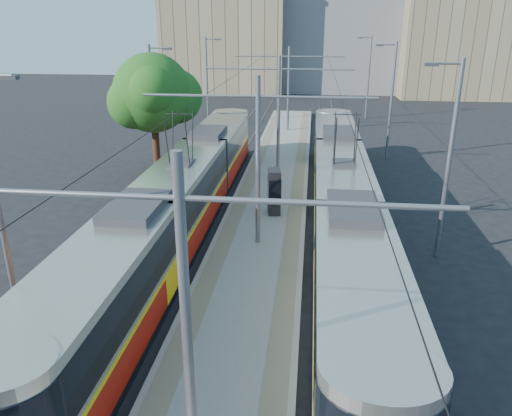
# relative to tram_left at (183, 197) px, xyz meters

# --- Properties ---
(ground) EXTENTS (160.00, 160.00, 0.00)m
(ground) POSITION_rel_tram_left_xyz_m (3.60, -9.42, -1.71)
(ground) COLOR black
(ground) RESTS_ON ground
(platform) EXTENTS (4.00, 50.00, 0.30)m
(platform) POSITION_rel_tram_left_xyz_m (3.60, 7.58, -1.56)
(platform) COLOR gray
(platform) RESTS_ON ground
(tactile_strip_left) EXTENTS (0.70, 50.00, 0.01)m
(tactile_strip_left) POSITION_rel_tram_left_xyz_m (2.15, 7.58, -1.40)
(tactile_strip_left) COLOR gray
(tactile_strip_left) RESTS_ON platform
(tactile_strip_right) EXTENTS (0.70, 50.00, 0.01)m
(tactile_strip_right) POSITION_rel_tram_left_xyz_m (5.05, 7.58, -1.40)
(tactile_strip_right) COLOR gray
(tactile_strip_right) RESTS_ON platform
(rails) EXTENTS (8.71, 70.00, 0.03)m
(rails) POSITION_rel_tram_left_xyz_m (3.60, 7.58, -1.69)
(rails) COLOR gray
(rails) RESTS_ON ground
(tram_left) EXTENTS (2.43, 29.75, 5.50)m
(tram_left) POSITION_rel_tram_left_xyz_m (0.00, 0.00, 0.00)
(tram_left) COLOR black
(tram_left) RESTS_ON ground
(tram_right) EXTENTS (2.43, 30.00, 5.50)m
(tram_right) POSITION_rel_tram_left_xyz_m (7.20, 0.70, 0.15)
(tram_right) COLOR black
(tram_right) RESTS_ON ground
(catenary) EXTENTS (9.20, 70.00, 7.00)m
(catenary) POSITION_rel_tram_left_xyz_m (3.60, 4.74, 2.82)
(catenary) COLOR slate
(catenary) RESTS_ON platform
(street_lamps) EXTENTS (15.18, 38.22, 8.00)m
(street_lamps) POSITION_rel_tram_left_xyz_m (3.60, 11.58, 2.47)
(street_lamps) COLOR slate
(street_lamps) RESTS_ON ground
(shelter) EXTENTS (0.77, 1.09, 2.21)m
(shelter) POSITION_rel_tram_left_xyz_m (4.01, 2.13, -0.25)
(shelter) COLOR black
(shelter) RESTS_ON platform
(tree) EXTENTS (5.21, 4.82, 7.57)m
(tree) POSITION_rel_tram_left_xyz_m (-3.57, 8.76, 3.41)
(tree) COLOR #382314
(tree) RESTS_ON ground
(building_left) EXTENTS (16.32, 12.24, 14.80)m
(building_left) POSITION_rel_tram_left_xyz_m (-6.40, 50.58, 5.70)
(building_left) COLOR gray
(building_left) RESTS_ON ground
(building_centre) EXTENTS (18.36, 14.28, 17.18)m
(building_centre) POSITION_rel_tram_left_xyz_m (9.60, 54.58, 6.89)
(building_centre) COLOR slate
(building_centre) RESTS_ON ground
(building_right) EXTENTS (14.28, 10.20, 12.39)m
(building_right) POSITION_rel_tram_left_xyz_m (23.60, 48.58, 4.50)
(building_right) COLOR gray
(building_right) RESTS_ON ground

